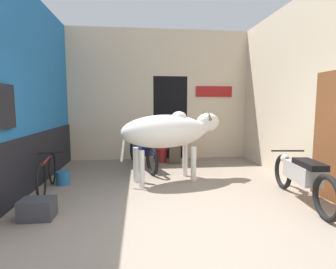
{
  "coord_description": "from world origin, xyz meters",
  "views": [
    {
      "loc": [
        -0.58,
        -2.96,
        1.56
      ],
      "look_at": [
        -0.03,
        2.03,
        0.99
      ],
      "focal_mm": 28.0,
      "sensor_mm": 36.0,
      "label": 1
    }
  ],
  "objects_px": {
    "motorcycle_near": "(302,176)",
    "bicycle": "(48,174)",
    "motorcycle_far": "(142,151)",
    "bucket": "(63,178)",
    "plastic_stool": "(162,154)",
    "shopkeeper_seated": "(174,141)",
    "cow": "(170,131)",
    "crate": "(37,209)"
  },
  "relations": [
    {
      "from": "plastic_stool",
      "to": "motorcycle_near",
      "type": "bearing_deg",
      "value": -58.41
    },
    {
      "from": "motorcycle_near",
      "to": "plastic_stool",
      "type": "xyz_separation_m",
      "value": [
        -1.96,
        3.19,
        -0.22
      ]
    },
    {
      "from": "motorcycle_far",
      "to": "plastic_stool",
      "type": "bearing_deg",
      "value": 50.87
    },
    {
      "from": "cow",
      "to": "bucket",
      "type": "height_order",
      "value": "cow"
    },
    {
      "from": "motorcycle_near",
      "to": "crate",
      "type": "relative_size",
      "value": 4.58
    },
    {
      "from": "shopkeeper_seated",
      "to": "bucket",
      "type": "distance_m",
      "value": 2.99
    },
    {
      "from": "shopkeeper_seated",
      "to": "crate",
      "type": "height_order",
      "value": "shopkeeper_seated"
    },
    {
      "from": "motorcycle_near",
      "to": "crate",
      "type": "xyz_separation_m",
      "value": [
        -3.97,
        -0.2,
        -0.29
      ]
    },
    {
      "from": "motorcycle_far",
      "to": "bucket",
      "type": "distance_m",
      "value": 1.96
    },
    {
      "from": "crate",
      "to": "bicycle",
      "type": "bearing_deg",
      "value": 101.81
    },
    {
      "from": "motorcycle_near",
      "to": "motorcycle_far",
      "type": "height_order",
      "value": "motorcycle_far"
    },
    {
      "from": "motorcycle_far",
      "to": "motorcycle_near",
      "type": "bearing_deg",
      "value": -45.23
    },
    {
      "from": "bucket",
      "to": "bicycle",
      "type": "bearing_deg",
      "value": -108.52
    },
    {
      "from": "plastic_stool",
      "to": "bicycle",
      "type": "bearing_deg",
      "value": -135.43
    },
    {
      "from": "bucket",
      "to": "motorcycle_near",
      "type": "bearing_deg",
      "value": -18.83
    },
    {
      "from": "cow",
      "to": "plastic_stool",
      "type": "xyz_separation_m",
      "value": [
        0.0,
        1.78,
        -0.81
      ]
    },
    {
      "from": "shopkeeper_seated",
      "to": "plastic_stool",
      "type": "distance_m",
      "value": 0.51
    },
    {
      "from": "cow",
      "to": "motorcycle_near",
      "type": "bearing_deg",
      "value": -35.71
    },
    {
      "from": "bicycle",
      "to": "crate",
      "type": "height_order",
      "value": "bicycle"
    },
    {
      "from": "motorcycle_near",
      "to": "motorcycle_far",
      "type": "xyz_separation_m",
      "value": [
        -2.51,
        2.53,
        0.01
      ]
    },
    {
      "from": "motorcycle_far",
      "to": "shopkeeper_seated",
      "type": "bearing_deg",
      "value": 32.45
    },
    {
      "from": "crate",
      "to": "plastic_stool",
      "type": "bearing_deg",
      "value": 59.3
    },
    {
      "from": "cow",
      "to": "motorcycle_far",
      "type": "distance_m",
      "value": 1.37
    },
    {
      "from": "shopkeeper_seated",
      "to": "cow",
      "type": "bearing_deg",
      "value": -100.84
    },
    {
      "from": "motorcycle_near",
      "to": "bicycle",
      "type": "bearing_deg",
      "value": 167.04
    },
    {
      "from": "cow",
      "to": "crate",
      "type": "relative_size",
      "value": 5.04
    },
    {
      "from": "motorcycle_far",
      "to": "bicycle",
      "type": "xyz_separation_m",
      "value": [
        -1.71,
        -1.55,
        -0.11
      ]
    },
    {
      "from": "shopkeeper_seated",
      "to": "plastic_stool",
      "type": "xyz_separation_m",
      "value": [
        -0.32,
        0.12,
        -0.38
      ]
    },
    {
      "from": "crate",
      "to": "bucket",
      "type": "height_order",
      "value": "crate"
    },
    {
      "from": "motorcycle_far",
      "to": "shopkeeper_seated",
      "type": "height_order",
      "value": "shopkeeper_seated"
    },
    {
      "from": "bicycle",
      "to": "shopkeeper_seated",
      "type": "bearing_deg",
      "value": 39.25
    },
    {
      "from": "cow",
      "to": "shopkeeper_seated",
      "type": "distance_m",
      "value": 1.74
    },
    {
      "from": "crate",
      "to": "motorcycle_far",
      "type": "bearing_deg",
      "value": 61.63
    },
    {
      "from": "cow",
      "to": "motorcycle_far",
      "type": "bearing_deg",
      "value": 115.92
    },
    {
      "from": "cow",
      "to": "plastic_stool",
      "type": "distance_m",
      "value": 1.96
    },
    {
      "from": "cow",
      "to": "bicycle",
      "type": "height_order",
      "value": "cow"
    },
    {
      "from": "cow",
      "to": "crate",
      "type": "xyz_separation_m",
      "value": [
        -2.01,
        -1.61,
        -0.88
      ]
    },
    {
      "from": "plastic_stool",
      "to": "crate",
      "type": "relative_size",
      "value": 0.89
    },
    {
      "from": "motorcycle_near",
      "to": "plastic_stool",
      "type": "distance_m",
      "value": 3.75
    },
    {
      "from": "motorcycle_near",
      "to": "shopkeeper_seated",
      "type": "xyz_separation_m",
      "value": [
        -1.65,
        3.07,
        0.16
      ]
    },
    {
      "from": "motorcycle_far",
      "to": "bicycle",
      "type": "distance_m",
      "value": 2.32
    },
    {
      "from": "bicycle",
      "to": "plastic_stool",
      "type": "xyz_separation_m",
      "value": [
        2.25,
        2.22,
        -0.12
      ]
    }
  ]
}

